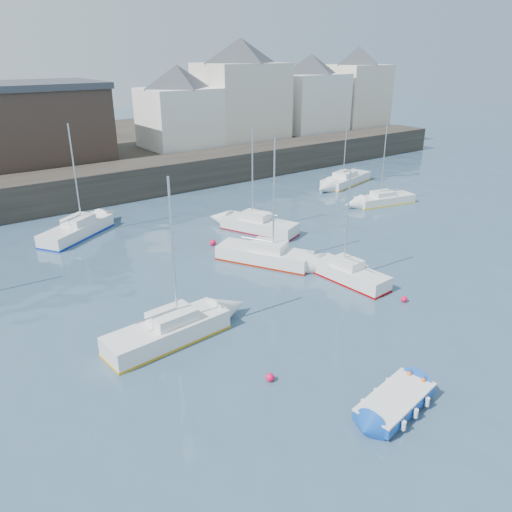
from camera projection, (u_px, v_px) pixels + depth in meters
water at (415, 369)px, 22.41m from camera, size 220.00×220.00×0.00m
quay_wall at (113, 182)px, 47.79m from camera, size 90.00×5.00×3.00m
land_strip at (57, 154)px, 61.18m from camera, size 90.00×32.00×2.80m
bldg_east_a at (241, 89)px, 61.20m from camera, size 13.36×13.36×11.80m
bldg_east_b at (310, 93)px, 67.24m from camera, size 11.88×11.88×9.95m
bldg_east_c at (356, 86)px, 72.01m from camera, size 11.14×11.14×10.95m
bldg_east_d at (179, 106)px, 56.42m from camera, size 11.14×11.14×8.95m
warehouse at (17, 124)px, 48.46m from camera, size 16.40×10.40×7.60m
blue_dinghy at (395, 402)px, 19.68m from camera, size 3.94×2.23×0.71m
sailboat_a at (168, 331)px, 24.32m from camera, size 6.41×2.49×8.16m
sailboat_b at (265, 255)px, 33.45m from camera, size 4.92×6.68×8.34m
sailboat_c at (349, 274)px, 30.67m from camera, size 2.01×5.27×6.81m
sailboat_d at (384, 199)px, 46.22m from camera, size 5.98×3.02×7.29m
sailboat_f at (259, 225)px, 39.04m from camera, size 4.17×6.44×8.01m
sailboat_g at (346, 179)px, 52.99m from camera, size 7.35×3.95×8.88m
sailboat_h at (77, 229)px, 38.12m from camera, size 6.61×5.28×8.39m
buoy_near at (270, 381)px, 21.60m from camera, size 0.38×0.38×0.38m
buoy_mid at (404, 302)px, 28.37m from camera, size 0.36×0.36×0.36m
buoy_far at (213, 245)px, 36.57m from camera, size 0.46×0.46×0.46m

